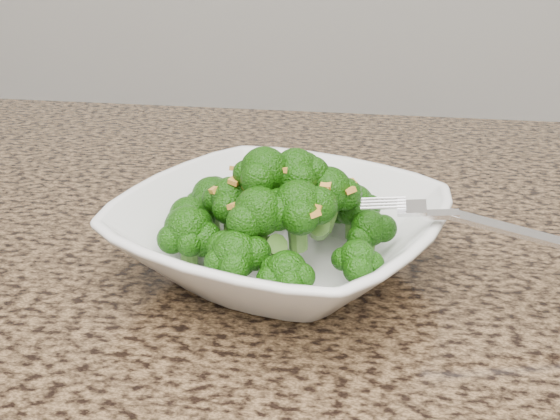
# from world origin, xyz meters

# --- Properties ---
(granite_counter) EXTENTS (1.64, 1.04, 0.03)m
(granite_counter) POSITION_xyz_m (0.00, 0.30, 0.89)
(granite_counter) COLOR brown
(granite_counter) RESTS_ON cabinet
(bowl) EXTENTS (0.30, 0.30, 0.06)m
(bowl) POSITION_xyz_m (0.12, 0.37, 0.93)
(bowl) COLOR white
(bowl) RESTS_ON granite_counter
(broccoli_pile) EXTENTS (0.21, 0.21, 0.06)m
(broccoli_pile) POSITION_xyz_m (0.12, 0.37, 0.99)
(broccoli_pile) COLOR #195209
(broccoli_pile) RESTS_ON bowl
(garlic_topping) EXTENTS (0.12, 0.12, 0.01)m
(garlic_topping) POSITION_xyz_m (0.12, 0.37, 1.02)
(garlic_topping) COLOR gold
(garlic_topping) RESTS_ON broccoli_pile
(fork) EXTENTS (0.20, 0.03, 0.01)m
(fork) POSITION_xyz_m (0.24, 0.35, 0.96)
(fork) COLOR silver
(fork) RESTS_ON bowl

